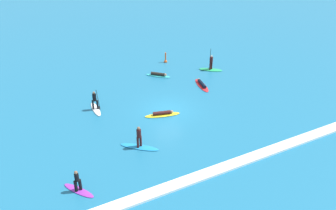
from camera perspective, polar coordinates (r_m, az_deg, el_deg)
name	(u,v)px	position (r m, az deg, el deg)	size (l,w,h in m)	color
ground_plane	(168,110)	(32.64, 0.00, -0.76)	(120.00, 120.00, 0.00)	#1E6B93
surfer_on_purple_board	(78,186)	(24.90, -13.79, -12.07)	(1.80, 2.36, 1.68)	purple
surfer_on_red_board	(202,84)	(36.79, 5.26, 3.21)	(1.23, 3.05, 0.40)	red
surfer_on_yellow_board	(163,114)	(31.79, -0.86, -1.39)	(3.14, 1.49, 0.41)	yellow
surfer_on_green_board	(211,66)	(40.07, 6.66, 5.99)	(2.44, 2.17, 2.33)	#23B266
surfer_on_white_board	(95,105)	(33.05, -11.22, 0.04)	(0.70, 2.58, 2.03)	white
surfer_on_teal_board	(158,75)	(38.56, -1.51, 4.70)	(2.34, 2.24, 0.42)	#33C6CC
surfer_on_blue_board	(139,142)	(27.87, -4.48, -5.80)	(2.70, 2.49, 1.88)	#1E8CD1
marker_buoy	(166,60)	(41.76, -0.38, 6.98)	(0.37, 0.37, 1.25)	#E55119
wave_crest	(226,167)	(26.48, 8.93, -9.48)	(24.38, 0.90, 0.18)	white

